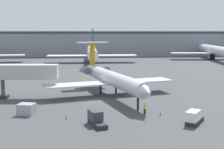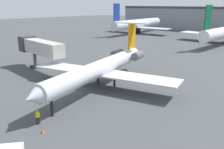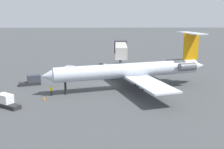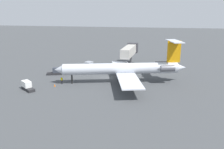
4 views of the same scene
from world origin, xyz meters
name	(u,v)px [view 2 (image 2 of 4)]	position (x,y,z in m)	size (l,w,h in m)	color
ground_plane	(67,90)	(0.00, 0.00, -0.05)	(400.00, 400.00, 0.10)	#424447
regional_jet	(103,67)	(3.04, 5.09, 3.49)	(25.39, 30.51, 9.85)	silver
jet_bridge	(38,47)	(-14.83, 3.64, 4.79)	(14.46, 3.48, 6.49)	#B7B2A8
ground_crew_marshaller	(38,117)	(7.33, -9.21, 0.86)	(0.31, 0.43, 1.69)	black
traffic_cone_far	(42,131)	(9.55, -9.97, 0.28)	(0.36, 0.36, 0.55)	orange
parked_airliner_west_end	(138,24)	(-42.46, 70.02, 4.32)	(31.81, 37.47, 13.46)	silver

